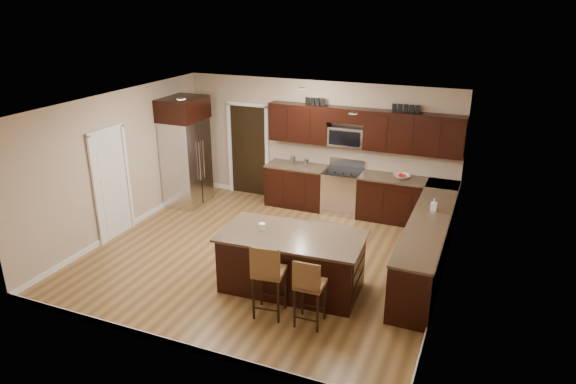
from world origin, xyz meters
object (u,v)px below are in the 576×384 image
at_px(range, 342,191).
at_px(stool_right, 309,285).
at_px(island, 292,263).
at_px(stool_mid, 268,272).
at_px(refrigerator, 186,151).

bearing_deg(range, stool_right, -79.47).
height_order(range, stool_right, range).
bearing_deg(island, stool_right, -58.24).
relative_size(range, stool_right, 1.07).
distance_m(island, stool_mid, 0.89).
xyz_separation_m(island, stool_right, (0.59, -0.84, 0.22)).
height_order(island, refrigerator, refrigerator).
bearing_deg(stool_right, stool_mid, 178.85).
relative_size(island, stool_mid, 1.98).
bearing_deg(stool_right, refrigerator, 139.26).
xyz_separation_m(stool_mid, stool_right, (0.61, 0.01, -0.06)).
xyz_separation_m(range, stool_mid, (0.15, -4.09, 0.24)).
height_order(island, stool_right, stool_right).
distance_m(range, stool_right, 4.16).
xyz_separation_m(range, refrigerator, (-3.30, -0.79, 0.73)).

